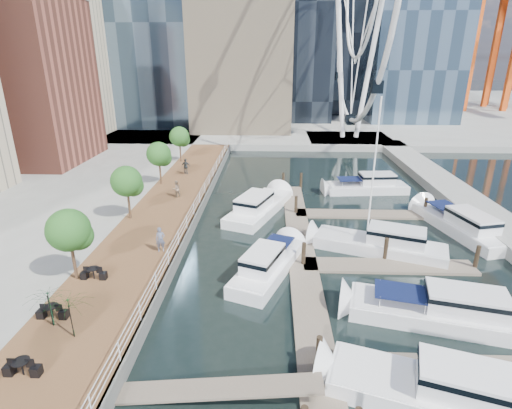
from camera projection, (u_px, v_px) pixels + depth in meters
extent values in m
plane|color=black|center=(257.00, 339.00, 21.06)|extent=(520.00, 520.00, 0.00)
cube|color=brown|center=(162.00, 219.00, 35.29)|extent=(6.00, 60.00, 1.00)
cube|color=#595954|center=(195.00, 220.00, 35.18)|extent=(0.25, 60.00, 1.00)
cube|color=gray|center=(270.00, 107.00, 116.51)|extent=(200.00, 114.00, 1.00)
cube|color=gray|center=(469.00, 204.00, 38.89)|extent=(4.00, 60.00, 1.00)
cube|color=gray|center=(349.00, 140.00, 69.11)|extent=(14.00, 12.00, 1.00)
cube|color=#6D6051|center=(301.00, 252.00, 30.29)|extent=(2.00, 32.00, 0.20)
cube|color=#6D6051|center=(446.00, 370.00, 18.82)|extent=(12.00, 2.00, 0.20)
cube|color=#6D6051|center=(388.00, 266.00, 28.19)|extent=(12.00, 2.00, 0.20)
cube|color=#6D6051|center=(359.00, 214.00, 37.57)|extent=(12.00, 2.00, 0.20)
cube|color=brown|center=(30.00, 83.00, 50.26)|extent=(12.00, 14.00, 20.00)
cube|color=#BCAD8E|center=(45.00, 51.00, 64.10)|extent=(14.00, 16.00, 28.00)
cylinder|color=white|center=(340.00, 57.00, 64.53)|extent=(0.80, 0.80, 26.00)
cylinder|color=white|center=(371.00, 57.00, 64.35)|extent=(0.80, 0.80, 26.00)
cylinder|color=#3F2B1C|center=(74.00, 261.00, 24.48)|extent=(0.20, 0.20, 2.40)
sphere|color=#265B1E|center=(68.00, 230.00, 23.75)|extent=(2.60, 2.60, 2.60)
cylinder|color=#3F2B1C|center=(129.00, 205.00, 33.86)|extent=(0.20, 0.20, 2.40)
sphere|color=#265B1E|center=(126.00, 181.00, 33.13)|extent=(2.60, 2.60, 2.60)
cylinder|color=#3F2B1C|center=(160.00, 173.00, 43.23)|extent=(0.20, 0.20, 2.40)
sphere|color=#265B1E|center=(159.00, 154.00, 42.50)|extent=(2.60, 2.60, 2.60)
cylinder|color=#3F2B1C|center=(180.00, 152.00, 52.60)|extent=(0.20, 0.20, 2.40)
sphere|color=#265B1E|center=(179.00, 137.00, 51.88)|extent=(2.60, 2.60, 2.60)
imported|color=#4F546A|center=(160.00, 239.00, 28.12)|extent=(0.74, 0.57, 1.80)
imported|color=#806B58|center=(176.00, 189.00, 39.21)|extent=(1.02, 1.02, 1.66)
imported|color=#31383E|center=(186.00, 166.00, 47.00)|extent=(1.11, 0.58, 1.81)
imported|color=#0F3A11|center=(71.00, 318.00, 19.32)|extent=(3.19, 3.21, 2.22)
imported|color=#0E351B|center=(50.00, 309.00, 20.16)|extent=(2.61, 2.64, 2.04)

